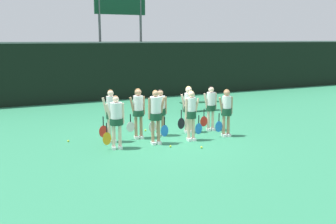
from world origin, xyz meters
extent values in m
plane|color=#2D7F56|center=(0.00, 0.00, 0.00)|extent=(140.00, 140.00, 0.00)
cube|color=black|center=(0.00, 8.99, 1.55)|extent=(60.00, 0.06, 3.09)
cube|color=slate|center=(0.00, 8.99, 3.13)|extent=(60.00, 0.08, 0.08)
cylinder|color=#515156|center=(0.67, 10.42, 3.03)|extent=(0.14, 0.14, 6.06)
cylinder|color=#515156|center=(3.15, 10.42, 3.03)|extent=(0.14, 0.14, 6.06)
cube|color=#0F3823|center=(1.91, 10.42, 5.37)|extent=(3.02, 0.12, 1.38)
cube|color=#19472D|center=(3.50, 4.02, 0.42)|extent=(1.87, 0.58, 0.04)
cylinder|color=slate|center=(4.27, 4.05, 0.20)|extent=(0.06, 0.06, 0.40)
cylinder|color=slate|center=(4.24, 3.80, 0.20)|extent=(0.06, 0.06, 0.40)
cylinder|color=slate|center=(2.77, 4.24, 0.20)|extent=(0.06, 0.06, 0.40)
cylinder|color=slate|center=(2.74, 3.99, 0.20)|extent=(0.06, 0.06, 0.40)
cylinder|color=beige|center=(-1.87, -0.44, 0.39)|extent=(0.10, 0.10, 0.78)
cylinder|color=beige|center=(-2.06, -0.40, 0.39)|extent=(0.10, 0.10, 0.78)
cube|color=white|center=(-1.88, -0.47, 0.04)|extent=(0.15, 0.26, 0.09)
cube|color=white|center=(-2.07, -0.43, 0.04)|extent=(0.15, 0.26, 0.09)
cylinder|color=#16422B|center=(-1.97, -0.42, 0.85)|extent=(0.41, 0.41, 0.20)
cylinder|color=white|center=(-1.97, -0.42, 1.11)|extent=(0.36, 0.36, 0.66)
sphere|color=beige|center=(-1.97, -0.42, 1.54)|extent=(0.19, 0.19, 0.19)
sphere|color=olive|center=(-1.96, -0.40, 1.56)|extent=(0.18, 0.18, 0.18)
cylinder|color=beige|center=(-2.18, -0.38, 1.10)|extent=(0.21, 0.11, 0.63)
cylinder|color=beige|center=(-1.76, -0.46, 1.10)|extent=(0.08, 0.08, 0.62)
cylinder|color=black|center=(-2.27, -0.39, 0.69)|extent=(0.03, 0.03, 0.29)
ellipsoid|color=orange|center=(-2.27, -0.39, 0.34)|extent=(0.27, 0.03, 0.40)
cylinder|color=tan|center=(-0.57, -0.43, 0.42)|extent=(0.10, 0.10, 0.83)
cylinder|color=tan|center=(-0.76, -0.42, 0.42)|extent=(0.10, 0.10, 0.83)
cube|color=white|center=(-0.57, -0.46, 0.04)|extent=(0.13, 0.25, 0.09)
cube|color=white|center=(-0.77, -0.45, 0.04)|extent=(0.13, 0.25, 0.09)
cylinder|color=#16422B|center=(-0.67, -0.43, 0.91)|extent=(0.41, 0.41, 0.22)
cylinder|color=white|center=(-0.67, -0.43, 1.18)|extent=(0.35, 0.35, 0.71)
sphere|color=tan|center=(-0.67, -0.43, 1.63)|extent=(0.19, 0.19, 0.19)
sphere|color=olive|center=(-0.67, -0.41, 1.66)|extent=(0.18, 0.18, 0.18)
cylinder|color=tan|center=(-0.45, -0.44, 1.17)|extent=(0.22, 0.09, 0.67)
cylinder|color=tan|center=(-0.87, -0.41, 1.17)|extent=(0.08, 0.08, 0.67)
cylinder|color=black|center=(-0.37, -0.47, 0.74)|extent=(0.03, 0.03, 0.28)
ellipsoid|color=blue|center=(-0.37, -0.47, 0.41)|extent=(0.27, 0.03, 0.38)
cylinder|color=beige|center=(0.65, -0.53, 0.40)|extent=(0.10, 0.10, 0.79)
cylinder|color=beige|center=(0.49, -0.51, 0.40)|extent=(0.10, 0.10, 0.79)
cube|color=white|center=(0.65, -0.56, 0.04)|extent=(0.14, 0.25, 0.09)
cube|color=white|center=(0.49, -0.54, 0.04)|extent=(0.14, 0.25, 0.09)
cylinder|color=#16422B|center=(0.57, -0.52, 0.88)|extent=(0.33, 0.33, 0.24)
cylinder|color=white|center=(0.57, -0.52, 1.12)|extent=(0.29, 0.29, 0.65)
sphere|color=beige|center=(0.57, -0.52, 1.55)|extent=(0.21, 0.21, 0.21)
sphere|color=#D8B772|center=(0.57, -0.50, 1.57)|extent=(0.19, 0.19, 0.19)
cylinder|color=beige|center=(0.75, -0.54, 1.10)|extent=(0.21, 0.10, 0.62)
cylinder|color=beige|center=(0.40, -0.50, 1.10)|extent=(0.08, 0.08, 0.62)
cylinder|color=black|center=(0.83, -0.57, 0.71)|extent=(0.03, 0.03, 0.27)
ellipsoid|color=blue|center=(0.83, -0.57, 0.39)|extent=(0.26, 0.03, 0.37)
cylinder|color=tan|center=(2.02, -0.55, 0.39)|extent=(0.10, 0.10, 0.78)
cylinder|color=tan|center=(1.85, -0.52, 0.39)|extent=(0.10, 0.10, 0.78)
cube|color=white|center=(2.02, -0.58, 0.04)|extent=(0.15, 0.25, 0.09)
cube|color=white|center=(1.85, -0.55, 0.04)|extent=(0.15, 0.25, 0.09)
cylinder|color=#16422B|center=(1.94, -0.53, 0.87)|extent=(0.36, 0.36, 0.25)
cylinder|color=white|center=(1.94, -0.53, 1.09)|extent=(0.31, 0.31, 0.63)
sphere|color=tan|center=(1.94, -0.53, 1.52)|extent=(0.22, 0.22, 0.22)
sphere|color=olive|center=(1.94, -0.51, 1.54)|extent=(0.20, 0.20, 0.20)
cylinder|color=tan|center=(1.74, -0.50, 1.08)|extent=(0.21, 0.11, 0.60)
cylinder|color=tan|center=(2.12, -0.56, 1.08)|extent=(0.08, 0.08, 0.59)
cylinder|color=black|center=(1.66, -0.51, 0.69)|extent=(0.03, 0.03, 0.28)
ellipsoid|color=blue|center=(1.66, -0.51, 0.36)|extent=(0.29, 0.03, 0.38)
cylinder|color=beige|center=(-1.80, 0.39, 0.41)|extent=(0.10, 0.10, 0.82)
cylinder|color=beige|center=(-1.95, 0.42, 0.41)|extent=(0.10, 0.10, 0.82)
cube|color=white|center=(-1.80, 0.36, 0.04)|extent=(0.15, 0.26, 0.09)
cube|color=white|center=(-1.96, 0.39, 0.04)|extent=(0.15, 0.26, 0.09)
cylinder|color=#16422B|center=(-1.87, 0.40, 0.90)|extent=(0.33, 0.33, 0.22)
cylinder|color=white|center=(-1.87, 0.40, 1.17)|extent=(0.28, 0.28, 0.69)
sphere|color=beige|center=(-1.87, 0.40, 1.61)|extent=(0.20, 0.20, 0.20)
sphere|color=olive|center=(-1.87, 0.42, 1.64)|extent=(0.18, 0.18, 0.18)
cylinder|color=beige|center=(-2.05, 0.43, 1.16)|extent=(0.22, 0.11, 0.66)
cylinder|color=beige|center=(-1.70, 0.37, 1.16)|extent=(0.08, 0.08, 0.66)
cylinder|color=black|center=(-2.13, 0.43, 0.73)|extent=(0.03, 0.03, 0.29)
ellipsoid|color=red|center=(-2.13, 0.43, 0.38)|extent=(0.29, 0.03, 0.40)
cylinder|color=tan|center=(-0.81, 0.48, 0.40)|extent=(0.10, 0.10, 0.81)
cylinder|color=tan|center=(-0.99, 0.49, 0.40)|extent=(0.10, 0.10, 0.81)
cube|color=white|center=(-0.81, 0.45, 0.04)|extent=(0.13, 0.25, 0.09)
cube|color=white|center=(-0.99, 0.46, 0.04)|extent=(0.13, 0.25, 0.09)
cylinder|color=#16422B|center=(-0.90, 0.48, 0.88)|extent=(0.38, 0.38, 0.20)
cylinder|color=white|center=(-0.90, 0.48, 1.14)|extent=(0.33, 0.33, 0.65)
sphere|color=tan|center=(-0.90, 0.48, 1.57)|extent=(0.22, 0.22, 0.22)
sphere|color=olive|center=(-0.90, 0.50, 1.60)|extent=(0.21, 0.21, 0.21)
cylinder|color=tan|center=(-1.10, 0.50, 1.12)|extent=(0.21, 0.09, 0.62)
cylinder|color=tan|center=(-0.71, 0.47, 1.12)|extent=(0.08, 0.08, 0.62)
cylinder|color=black|center=(-1.19, 0.48, 0.73)|extent=(0.03, 0.03, 0.25)
ellipsoid|color=silver|center=(-1.19, 0.48, 0.43)|extent=(0.29, 0.03, 0.35)
cylinder|color=tan|center=(0.01, 0.49, 0.39)|extent=(0.10, 0.10, 0.77)
cylinder|color=tan|center=(-0.17, 0.52, 0.39)|extent=(0.10, 0.10, 0.77)
cube|color=white|center=(0.00, 0.46, 0.04)|extent=(0.15, 0.26, 0.09)
cube|color=white|center=(-0.18, 0.49, 0.04)|extent=(0.15, 0.26, 0.09)
cylinder|color=#16422B|center=(-0.08, 0.51, 0.85)|extent=(0.38, 0.38, 0.24)
cylinder|color=white|center=(-0.08, 0.51, 1.09)|extent=(0.33, 0.33, 0.63)
sphere|color=tan|center=(-0.08, 0.51, 1.50)|extent=(0.20, 0.20, 0.20)
sphere|color=black|center=(-0.08, 0.53, 1.53)|extent=(0.19, 0.19, 0.19)
cylinder|color=tan|center=(-0.28, 0.54, 1.07)|extent=(0.21, 0.11, 0.60)
cylinder|color=tan|center=(0.11, 0.47, 1.07)|extent=(0.08, 0.08, 0.60)
cylinder|color=black|center=(-0.37, 0.54, 0.68)|extent=(0.03, 0.03, 0.29)
ellipsoid|color=silver|center=(-0.37, 0.54, 0.34)|extent=(0.28, 0.03, 0.40)
cylinder|color=beige|center=(1.11, 0.49, 0.40)|extent=(0.10, 0.10, 0.80)
cylinder|color=beige|center=(0.94, 0.52, 0.40)|extent=(0.10, 0.10, 0.80)
cube|color=white|center=(1.11, 0.46, 0.04)|extent=(0.15, 0.26, 0.09)
cube|color=white|center=(0.94, 0.49, 0.04)|extent=(0.15, 0.26, 0.09)
cylinder|color=#16422B|center=(1.03, 0.51, 0.87)|extent=(0.36, 0.36, 0.20)
cylinder|color=white|center=(1.03, 0.51, 1.11)|extent=(0.31, 0.31, 0.64)
sphere|color=beige|center=(1.03, 0.51, 1.55)|extent=(0.23, 0.23, 0.23)
sphere|color=#D8B772|center=(1.03, 0.53, 1.57)|extent=(0.21, 0.21, 0.21)
cylinder|color=beige|center=(0.84, 0.54, 1.10)|extent=(0.21, 0.11, 0.61)
cylinder|color=beige|center=(1.21, 0.48, 1.10)|extent=(0.08, 0.08, 0.60)
cylinder|color=black|center=(0.75, 0.54, 0.70)|extent=(0.03, 0.03, 0.29)
ellipsoid|color=black|center=(0.75, 0.54, 0.35)|extent=(0.28, 0.03, 0.41)
cylinder|color=beige|center=(2.01, 0.44, 0.39)|extent=(0.10, 0.10, 0.78)
cylinder|color=beige|center=(1.84, 0.46, 0.39)|extent=(0.10, 0.10, 0.78)
cube|color=white|center=(2.01, 0.41, 0.04)|extent=(0.14, 0.25, 0.09)
cube|color=white|center=(1.83, 0.43, 0.04)|extent=(0.14, 0.25, 0.09)
cylinder|color=#16422B|center=(1.92, 0.45, 0.85)|extent=(0.36, 0.36, 0.20)
cylinder|color=white|center=(1.92, 0.45, 1.10)|extent=(0.32, 0.32, 0.64)
sphere|color=beige|center=(1.92, 0.45, 1.52)|extent=(0.20, 0.20, 0.20)
sphere|color=black|center=(1.93, 0.47, 1.54)|extent=(0.19, 0.19, 0.19)
cylinder|color=beige|center=(1.73, 0.48, 1.08)|extent=(0.21, 0.10, 0.61)
cylinder|color=beige|center=(2.11, 0.43, 1.08)|extent=(0.08, 0.08, 0.61)
cylinder|color=black|center=(1.64, 0.46, 0.69)|extent=(0.03, 0.03, 0.28)
ellipsoid|color=red|center=(1.64, 0.46, 0.36)|extent=(0.31, 0.03, 0.38)
sphere|color=#CCE033|center=(-0.29, 1.37, 0.03)|extent=(0.07, 0.07, 0.07)
sphere|color=#CCE033|center=(0.40, -1.51, 0.04)|extent=(0.07, 0.07, 0.07)
sphere|color=#CCE033|center=(-3.16, 1.03, 0.03)|extent=(0.06, 0.06, 0.06)
sphere|color=#CCE033|center=(1.30, 1.45, 0.03)|extent=(0.06, 0.06, 0.06)
sphere|color=#CCE033|center=(-0.41, -0.98, 0.03)|extent=(0.06, 0.06, 0.06)
camera|label=1|loc=(-5.56, -11.62, 3.34)|focal=42.00mm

